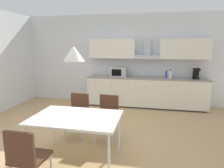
% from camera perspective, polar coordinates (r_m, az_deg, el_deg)
% --- Properties ---
extents(ground_plane, '(8.80, 7.80, 0.02)m').
position_cam_1_polar(ground_plane, '(4.23, -5.42, -14.74)').
color(ground_plane, tan).
extents(wall_back, '(7.04, 0.10, 2.77)m').
position_cam_1_polar(wall_back, '(6.41, 1.37, 7.04)').
color(wall_back, silver).
rests_on(wall_back, ground_plane).
extents(kitchen_counter, '(3.50, 0.65, 0.89)m').
position_cam_1_polar(kitchen_counter, '(6.09, 9.61, -2.22)').
color(kitchen_counter, '#333333').
rests_on(kitchen_counter, ground_plane).
extents(backsplash_tile, '(3.48, 0.02, 0.52)m').
position_cam_1_polar(backsplash_tile, '(6.27, 9.93, 4.66)').
color(backsplash_tile, silver).
rests_on(backsplash_tile, kitchen_counter).
extents(upper_wall_cabinets, '(3.48, 0.40, 0.57)m').
position_cam_1_polar(upper_wall_cabinets, '(6.07, 10.05, 9.77)').
color(upper_wall_cabinets, silver).
extents(microwave, '(0.48, 0.35, 0.28)m').
position_cam_1_polar(microwave, '(6.06, 1.95, 3.49)').
color(microwave, '#ADADB2').
rests_on(microwave, kitchen_counter).
extents(coffee_maker, '(0.18, 0.19, 0.30)m').
position_cam_1_polar(coffee_maker, '(6.12, 22.89, 2.78)').
color(coffee_maker, black).
rests_on(coffee_maker, kitchen_counter).
extents(bottle_white, '(0.07, 0.07, 0.26)m').
position_cam_1_polar(bottle_white, '(5.95, 16.30, 2.64)').
color(bottle_white, white).
rests_on(bottle_white, kitchen_counter).
extents(bottle_blue, '(0.06, 0.06, 0.22)m').
position_cam_1_polar(bottle_blue, '(6.02, 15.23, 2.62)').
color(bottle_blue, blue).
rests_on(bottle_blue, kitchen_counter).
extents(dining_table, '(1.36, 0.93, 0.73)m').
position_cam_1_polar(dining_table, '(3.21, -10.26, -9.88)').
color(dining_table, silver).
rests_on(dining_table, ground_plane).
extents(chair_near_left, '(0.41, 0.41, 0.87)m').
position_cam_1_polar(chair_near_left, '(2.74, -23.39, -18.07)').
color(chair_near_left, '#4C2D1E').
rests_on(chair_near_left, ground_plane).
extents(chair_far_left, '(0.43, 0.43, 0.87)m').
position_cam_1_polar(chair_far_left, '(4.11, -9.68, -7.51)').
color(chair_far_left, '#4C2D1E').
rests_on(chair_far_left, ground_plane).
extents(chair_far_right, '(0.43, 0.43, 0.87)m').
position_cam_1_polar(chair_far_right, '(3.94, -1.27, -8.19)').
color(chair_far_right, '#4C2D1E').
rests_on(chair_far_right, ground_plane).
extents(pendant_lamp, '(0.32, 0.32, 0.22)m').
position_cam_1_polar(pendant_lamp, '(3.01, -10.92, 8.50)').
color(pendant_lamp, silver).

